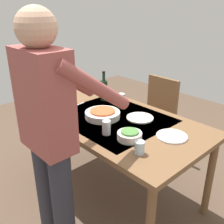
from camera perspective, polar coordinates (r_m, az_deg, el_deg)
The scene contains 16 objects.
ground_plane at distance 2.66m, azimuth -0.00°, elevation -16.65°, with size 6.00×6.00×0.00m, color brown.
dining_table at distance 2.27m, azimuth -0.00°, elevation -2.90°, with size 1.67×0.91×0.78m.
chair_near at distance 3.01m, azimuth 9.67°, elevation -0.08°, with size 0.40×0.40×0.91m.
person_server at distance 1.62m, azimuth -13.34°, elevation -4.73°, with size 0.42×0.61×1.69m.
wine_bottle at distance 2.60m, azimuth -1.79°, elevation 4.94°, with size 0.07×0.07×0.30m.
wine_glass_left at distance 2.59m, azimuth -12.71°, elevation 4.16°, with size 0.07×0.07×0.15m.
wine_glass_right at distance 2.11m, azimuth -9.44°, elevation -0.03°, with size 0.07×0.07×0.15m.
water_cup_near_left at distance 2.50m, azimuth 2.05°, elevation 2.86°, with size 0.07×0.07×0.11m, color silver.
water_cup_near_right at distance 1.94m, azimuth -1.24°, elevation -3.41°, with size 0.07×0.07×0.11m, color silver.
water_cup_far_left at distance 1.72m, azimuth 6.07°, elevation -7.75°, with size 0.07×0.07×0.09m, color silver.
serving_bowl_pasta at distance 2.22m, azimuth -2.08°, elevation -0.44°, with size 0.30×0.30×0.07m.
side_bowl_salad at distance 1.88m, azimuth 3.89°, elevation -5.11°, with size 0.18×0.18×0.07m.
dinner_plate_near at distance 1.97m, azimuth 13.00°, elevation -5.20°, with size 0.23×0.23×0.01m, color silver.
dinner_plate_far at distance 2.23m, azimuth 6.16°, elevation -1.27°, with size 0.23×0.23×0.01m, color silver.
table_knife at distance 2.51m, azimuth -7.83°, elevation 1.46°, with size 0.01×0.20×0.01m, color silver.
table_fork at distance 2.37m, azimuth -12.50°, elevation -0.25°, with size 0.01×0.18×0.01m, color silver.
Camera 1 is at (-1.49, 1.39, 1.70)m, focal length 41.64 mm.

